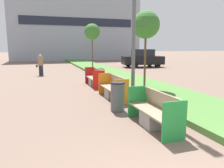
{
  "coord_description": "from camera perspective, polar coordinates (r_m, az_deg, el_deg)",
  "views": [
    {
      "loc": [
        -1.87,
        -1.61,
        2.12
      ],
      "look_at": [
        0.9,
        6.81,
        0.6
      ],
      "focal_mm": 35.0,
      "sensor_mm": 36.0,
      "label": 1
    }
  ],
  "objects": [
    {
      "name": "bench_orange_frame",
      "position": [
        9.01,
        0.3,
        -1.48
      ],
      "size": [
        0.65,
        2.09,
        0.94
      ],
      "color": "gray",
      "rests_on": "ground"
    },
    {
      "name": "sapling_tree_near",
      "position": [
        10.51,
        8.84,
        14.93
      ],
      "size": [
        1.27,
        1.27,
        3.75
      ],
      "color": "brown",
      "rests_on": "ground"
    },
    {
      "name": "litter_bin",
      "position": [
        7.23,
        1.47,
        -3.3
      ],
      "size": [
        0.48,
        0.48,
        0.97
      ],
      "color": "#4C4F51",
      "rests_on": "ground"
    },
    {
      "name": "pedestrian_walking",
      "position": [
        17.07,
        -18.15,
        4.75
      ],
      "size": [
        0.53,
        0.24,
        1.56
      ],
      "color": "#232633",
      "rests_on": "ground"
    },
    {
      "name": "parked_car_distant",
      "position": [
        23.15,
        8.03,
        6.65
      ],
      "size": [
        4.41,
        2.35,
        1.86
      ],
      "rotation": [
        0.0,
        0.0,
        -0.14
      ],
      "color": "black",
      "rests_on": "ground"
    },
    {
      "name": "building_backdrop",
      "position": [
        37.25,
        -9.38,
        14.48
      ],
      "size": [
        20.08,
        5.95,
        10.57
      ],
      "color": "#939EAD",
      "rests_on": "ground"
    },
    {
      "name": "bench_red_frame",
      "position": [
        11.99,
        -4.48,
        1.29
      ],
      "size": [
        0.65,
        2.0,
        0.94
      ],
      "color": "gray",
      "rests_on": "ground"
    },
    {
      "name": "bench_green_frame",
      "position": [
        5.95,
        10.95,
        -7.61
      ],
      "size": [
        0.65,
        1.98,
        0.94
      ],
      "color": "gray",
      "rests_on": "ground"
    },
    {
      "name": "planter_grass_strip",
      "position": [
        14.66,
        2.2,
        1.76
      ],
      "size": [
        2.8,
        120.0,
        0.18
      ],
      "color": "#4C7A38",
      "rests_on": "ground"
    },
    {
      "name": "sapling_tree_far",
      "position": [
        20.83,
        -5.23,
        13.41
      ],
      "size": [
        1.46,
        1.46,
        4.22
      ],
      "color": "brown",
      "rests_on": "ground"
    }
  ]
}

